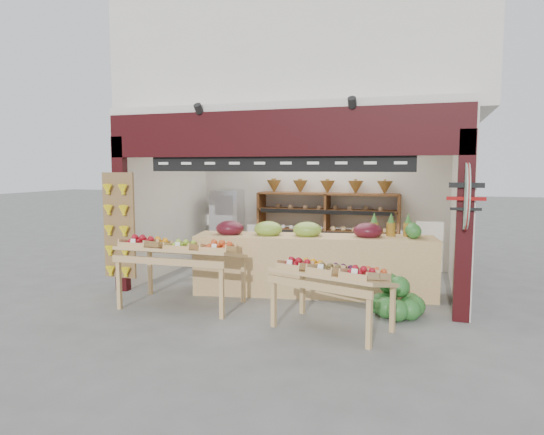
{
  "coord_description": "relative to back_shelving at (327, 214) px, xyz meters",
  "views": [
    {
      "loc": [
        2.27,
        -8.12,
        2.15
      ],
      "look_at": [
        -0.3,
        -0.2,
        1.27
      ],
      "focal_mm": 32.0,
      "sensor_mm": 36.0,
      "label": 1
    }
  ],
  "objects": [
    {
      "name": "ground",
      "position": [
        -0.23,
        -1.95,
        -1.15
      ],
      "size": [
        60.0,
        60.0,
        0.0
      ],
      "primitive_type": "plane",
      "color": "slate",
      "rests_on": "ground"
    },
    {
      "name": "shop_structure",
      "position": [
        -0.23,
        -0.34,
        2.77
      ],
      "size": [
        6.36,
        5.12,
        5.4
      ],
      "color": "beige",
      "rests_on": "ground"
    },
    {
      "name": "banana_board",
      "position": [
        -2.96,
        -3.13,
        -0.04
      ],
      "size": [
        0.6,
        0.15,
        1.8
      ],
      "color": "brown",
      "rests_on": "ground"
    },
    {
      "name": "gift_sign",
      "position": [
        2.52,
        -3.1,
        0.6
      ],
      "size": [
        0.04,
        0.93,
        0.92
      ],
      "color": "silver",
      "rests_on": "ground"
    },
    {
      "name": "back_shelving",
      "position": [
        0.0,
        0.0,
        0.0
      ],
      "size": [
        3.01,
        0.49,
        1.86
      ],
      "color": "brown",
      "rests_on": "ground"
    },
    {
      "name": "refrigerator",
      "position": [
        -2.25,
        -0.13,
        -0.34
      ],
      "size": [
        0.7,
        0.7,
        1.63
      ],
      "primitive_type": "cube",
      "rotation": [
        0.0,
        0.0,
        0.12
      ],
      "color": "silver",
      "rests_on": "ground"
    },
    {
      "name": "cardboard_stack",
      "position": [
        -1.6,
        -1.19,
        -0.93
      ],
      "size": [
        0.94,
        0.68,
        0.62
      ],
      "color": "silver",
      "rests_on": "ground"
    },
    {
      "name": "mid_counter",
      "position": [
        0.21,
        -2.23,
        -0.61
      ],
      "size": [
        4.05,
        1.45,
        1.23
      ],
      "color": "#D7B46E",
      "rests_on": "ground"
    },
    {
      "name": "display_table_left",
      "position": [
        -1.66,
        -3.46,
        -0.29
      ],
      "size": [
        1.81,
        1.03,
        1.12
      ],
      "color": "#D7B46E",
      "rests_on": "ground"
    },
    {
      "name": "display_table_right",
      "position": [
        0.87,
        -3.9,
        -0.4
      ],
      "size": [
        1.68,
        1.25,
        0.97
      ],
      "color": "#D7B46E",
      "rests_on": "ground"
    },
    {
      "name": "watermelon_pile",
      "position": [
        1.65,
        -3.04,
        -0.94
      ],
      "size": [
        0.8,
        0.77,
        0.58
      ],
      "color": "#1B521E",
      "rests_on": "ground"
    }
  ]
}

